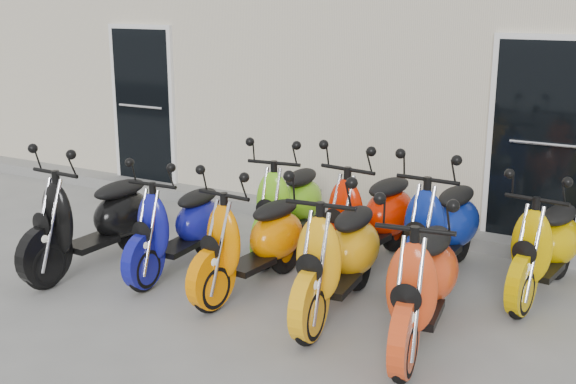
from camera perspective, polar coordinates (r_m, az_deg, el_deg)
name	(u,v)px	position (r m, az deg, el deg)	size (l,w,h in m)	color
ground	(258,280)	(7.08, -2.40, -6.98)	(80.00, 80.00, 0.00)	gray
building	(436,70)	(11.36, 11.63, 9.46)	(14.00, 6.00, 3.20)	beige
front_step	(346,219)	(8.74, 4.58, -2.15)	(14.00, 0.40, 0.15)	gray
door_left	(143,102)	(10.31, -11.36, 7.02)	(1.07, 0.08, 2.22)	black
scooter_front_black	(92,205)	(7.41, -15.24, -1.00)	(0.66, 1.82, 1.34)	black
scooter_front_blue	(178,213)	(7.18, -8.72, -1.65)	(0.60, 1.66, 1.23)	#12148F
scooter_front_orange_a	(252,226)	(6.63, -2.87, -2.74)	(0.62, 1.71, 1.26)	#FF8400
scooter_front_orange_b	(338,240)	(6.14, 3.99, -3.77)	(0.67, 1.84, 1.36)	#FFAC10
scooter_front_red	(423,265)	(5.69, 10.65, -5.66)	(0.66, 1.81, 1.34)	#E64418
scooter_back_green	(289,192)	(7.70, 0.05, 0.01)	(0.64, 1.77, 1.31)	#76D31B
scooter_back_red	(369,202)	(7.26, 6.44, -0.82)	(0.67, 1.84, 1.36)	red
scooter_back_blue	(442,213)	(7.02, 12.06, -1.63)	(0.67, 1.84, 1.36)	navy
scooter_back_yellow	(547,231)	(6.90, 19.76, -2.95)	(0.62, 1.70, 1.26)	#D5A700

